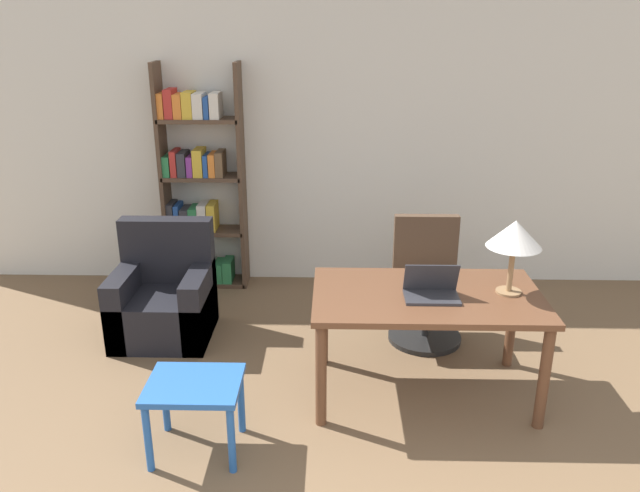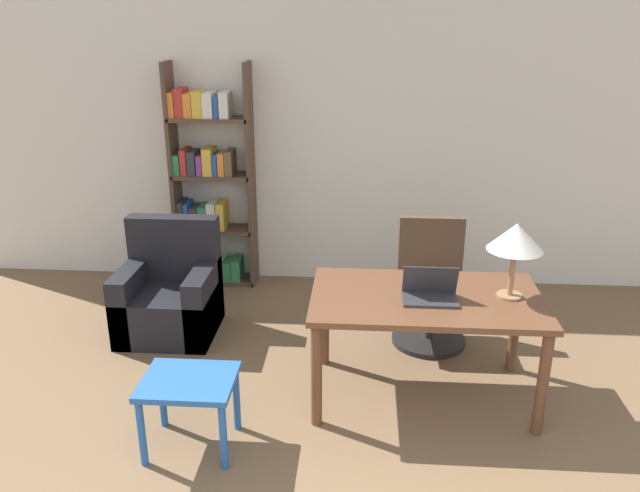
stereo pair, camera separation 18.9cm
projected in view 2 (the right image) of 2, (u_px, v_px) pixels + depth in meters
name	position (u px, v px, depth m)	size (l,w,h in m)	color
wall_back	(362.00, 142.00, 5.75)	(8.00, 0.06, 2.70)	silver
desk	(426.00, 309.00, 4.05)	(1.49, 0.87, 0.74)	brown
laptop	(430.00, 292.00, 3.95)	(0.35, 0.22, 0.22)	#2D2D33
table_lamp	(516.00, 239.00, 3.88)	(0.35, 0.35, 0.49)	olive
office_chair	(430.00, 288.00, 4.89)	(0.58, 0.58, 0.97)	black
side_table_blue	(189.00, 391.00, 3.63)	(0.54, 0.44, 0.46)	#2356A3
armchair	(170.00, 297.00, 5.05)	(0.74, 0.69, 0.92)	black
bookshelf	(209.00, 189.00, 5.81)	(0.75, 0.28, 2.08)	#4C3828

